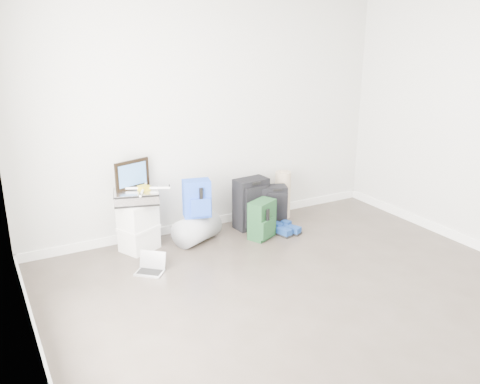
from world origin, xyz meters
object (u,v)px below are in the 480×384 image
carry_on (273,207)px  laptop (151,267)px  duffel_bag (197,229)px  briefcase (136,197)px  boxes_stack (138,226)px  large_suitcase (251,203)px

carry_on → laptop: size_ratio=1.55×
carry_on → duffel_bag: bearing=-160.7°
briefcase → carry_on: briefcase is taller
briefcase → carry_on: size_ratio=0.89×
boxes_stack → briefcase: size_ratio=1.19×
duffel_bag → large_suitcase: bearing=-18.7°
large_suitcase → laptop: size_ratio=1.85×
duffel_bag → laptop: size_ratio=1.55×
boxes_stack → laptop: bearing=-121.8°
boxes_stack → carry_on: bearing=-29.4°
large_suitcase → carry_on: bearing=-27.6°
boxes_stack → large_suitcase: 1.39m
duffel_bag → laptop: 0.84m
carry_on → large_suitcase: bearing=177.9°
boxes_stack → briefcase: (0.00, -0.00, 0.34)m
duffel_bag → briefcase: bearing=145.7°
boxes_stack → laptop: size_ratio=1.65×
duffel_bag → carry_on: carry_on is taller
duffel_bag → large_suitcase: size_ratio=0.84×
boxes_stack → duffel_bag: size_ratio=1.06×
boxes_stack → briefcase: bearing=-115.0°
briefcase → duffel_bag: size_ratio=0.89×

